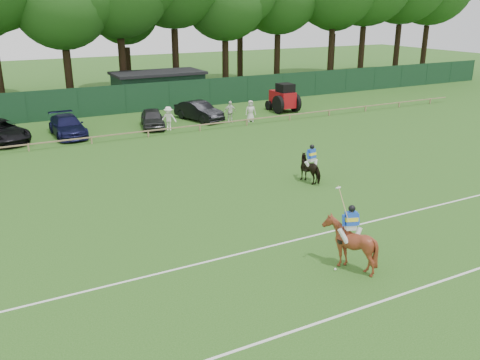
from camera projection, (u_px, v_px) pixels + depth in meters
ground at (263, 235)px, 20.76m from camera, size 160.00×160.00×0.00m
horse_dark at (311, 169)px, 26.88m from camera, size 1.07×1.81×1.43m
horse_chestnut at (349, 244)px, 17.90m from camera, size 1.98×2.10×1.89m
suv_black at (0, 131)px, 34.71m from camera, size 4.15×5.92×1.50m
sedan_navy at (68, 126)px, 36.32m from camera, size 2.17×5.08×1.46m
hatch_grey at (152, 118)px, 38.87m from camera, size 2.64×4.44×1.42m
estate_black at (199, 111)px, 41.32m from camera, size 2.86×4.92×1.53m
spectator_left at (169, 118)px, 37.97m from camera, size 1.31×1.01×1.78m
spectator_mid at (230, 112)px, 40.53m from camera, size 1.03×0.47×1.72m
spectator_right at (251, 111)px, 40.80m from camera, size 0.97×0.78×1.72m
rider_dark at (312, 156)px, 26.65m from camera, size 0.93×0.45×1.41m
rider_chestnut at (351, 223)px, 17.62m from camera, size 0.92×0.73×2.05m
polo_ball at (335, 269)px, 18.00m from camera, size 0.09×0.09×0.09m
pitch_lines at (314, 273)px, 17.83m from camera, size 60.00×5.10×0.01m
pitch_rail at (134, 132)px, 35.67m from camera, size 62.10×0.10×0.50m
perimeter_fence at (103, 101)px, 42.93m from camera, size 92.08×0.08×2.50m
utility_shed at (158, 88)px, 47.99m from camera, size 8.40×4.40×3.04m
tree_row at (105, 99)px, 50.91m from camera, size 96.00×12.00×21.00m
tractor at (283, 98)px, 44.61m from camera, size 2.09×2.98×2.49m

